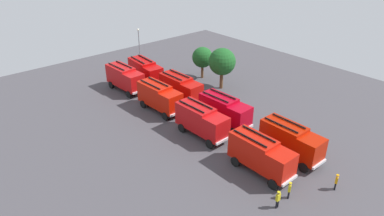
# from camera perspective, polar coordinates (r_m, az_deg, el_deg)

# --- Properties ---
(ground_plane) EXTENTS (64.50, 64.50, 0.00)m
(ground_plane) POSITION_cam_1_polar(r_m,az_deg,el_deg) (46.85, -0.00, -1.52)
(ground_plane) COLOR #423F44
(fire_truck_0) EXTENTS (7.31, 3.03, 3.88)m
(fire_truck_0) POSITION_cam_1_polar(r_m,az_deg,el_deg) (54.92, -10.92, 4.94)
(fire_truck_0) COLOR #B71011
(fire_truck_0) RESTS_ON ground
(fire_truck_1) EXTENTS (7.30, 3.00, 3.88)m
(fire_truck_1) POSITION_cam_1_polar(r_m,az_deg,el_deg) (47.88, -5.34, 1.91)
(fire_truck_1) COLOR #BC1305
(fire_truck_1) RESTS_ON ground
(fire_truck_2) EXTENTS (7.27, 2.93, 3.88)m
(fire_truck_2) POSITION_cam_1_polar(r_m,az_deg,el_deg) (41.81, 1.57, -1.96)
(fire_truck_2) COLOR #B70F10
(fire_truck_2) RESTS_ON ground
(fire_truck_3) EXTENTS (7.21, 2.78, 3.88)m
(fire_truck_3) POSITION_cam_1_polar(r_m,az_deg,el_deg) (36.45, 11.20, -7.38)
(fire_truck_3) COLOR #BA1408
(fire_truck_3) RESTS_ON ground
(fire_truck_4) EXTENTS (7.33, 3.10, 3.88)m
(fire_truck_4) POSITION_cam_1_polar(r_m,az_deg,el_deg) (57.10, -7.63, 6.07)
(fire_truck_4) COLOR #B00807
(fire_truck_4) RESTS_ON ground
(fire_truck_5) EXTENTS (7.26, 2.91, 3.88)m
(fire_truck_5) POSITION_cam_1_polar(r_m,az_deg,el_deg) (50.44, -1.88, 3.38)
(fire_truck_5) COLOR #B00D07
(fire_truck_5) RESTS_ON ground
(fire_truck_6) EXTENTS (7.31, 3.03, 3.88)m
(fire_truck_6) POSITION_cam_1_polar(r_m,az_deg,el_deg) (44.31, 5.36, -0.29)
(fire_truck_6) COLOR #AA0415
(fire_truck_6) RESTS_ON ground
(fire_truck_7) EXTENTS (7.21, 2.78, 3.88)m
(fire_truck_7) POSITION_cam_1_polar(r_m,az_deg,el_deg) (39.48, 15.88, -5.03)
(fire_truck_7) COLOR #AA1502
(fire_truck_7) RESTS_ON ground
(firefighter_0) EXTENTS (0.38, 0.48, 1.75)m
(firefighter_0) POSITION_cam_1_polar(r_m,az_deg,el_deg) (36.88, 22.52, -11.00)
(firefighter_0) COLOR black
(firefighter_0) RESTS_ON ground
(firefighter_1) EXTENTS (0.34, 0.47, 1.76)m
(firefighter_1) POSITION_cam_1_polar(r_m,az_deg,el_deg) (48.72, -2.86, 0.95)
(firefighter_1) COLOR black
(firefighter_1) RESTS_ON ground
(firefighter_2) EXTENTS (0.30, 0.42, 1.83)m
(firefighter_2) POSITION_cam_1_polar(r_m,az_deg,el_deg) (33.15, 13.87, -14.20)
(firefighter_2) COLOR black
(firefighter_2) RESTS_ON ground
(firefighter_3) EXTENTS (0.41, 0.48, 1.79)m
(firefighter_3) POSITION_cam_1_polar(r_m,az_deg,el_deg) (34.44, 15.64, -12.69)
(firefighter_3) COLOR black
(firefighter_3) RESTS_ON ground
(tree_0) EXTENTS (3.44, 3.44, 5.33)m
(tree_0) POSITION_cam_1_polar(r_m,az_deg,el_deg) (58.30, 1.73, 8.26)
(tree_0) COLOR brown
(tree_0) RESTS_ON ground
(tree_1) EXTENTS (4.19, 4.19, 6.49)m
(tree_1) POSITION_cam_1_polar(r_m,az_deg,el_deg) (54.13, 4.94, 7.52)
(tree_1) COLOR brown
(tree_1) RESTS_ON ground
(traffic_cone_0) EXTENTS (0.47, 0.47, 0.67)m
(traffic_cone_0) POSITION_cam_1_polar(r_m,az_deg,el_deg) (46.79, -0.02, -1.10)
(traffic_cone_0) COLOR #F2600C
(traffic_cone_0) RESTS_ON ground
(traffic_cone_1) EXTENTS (0.44, 0.44, 0.63)m
(traffic_cone_1) POSITION_cam_1_polar(r_m,az_deg,el_deg) (47.81, 6.33, -0.65)
(traffic_cone_1) COLOR #F2600C
(traffic_cone_1) RESTS_ON ground
(lamppost) EXTENTS (0.36, 0.36, 7.05)m
(lamppost) POSITION_cam_1_polar(r_m,az_deg,el_deg) (63.75, -8.62, 10.12)
(lamppost) COLOR slate
(lamppost) RESTS_ON ground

